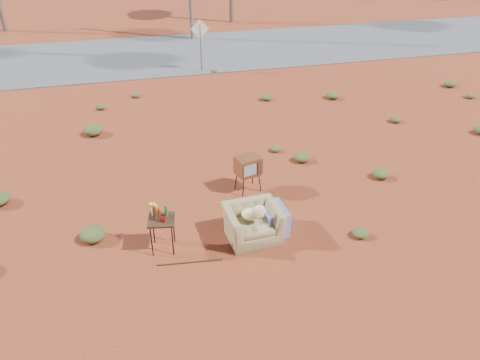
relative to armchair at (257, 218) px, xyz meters
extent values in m
plane|color=brown|center=(-0.57, -0.21, -0.48)|extent=(140.00, 140.00, 0.00)
cube|color=#565659|center=(-0.57, 14.79, -0.46)|extent=(140.00, 7.00, 0.04)
imported|color=olive|center=(-0.10, -0.02, 0.03)|extent=(1.21, 0.82, 1.02)
ellipsoid|color=#E6D88C|center=(-0.16, 0.03, 0.12)|extent=(0.37, 0.37, 0.22)
ellipsoid|color=#E6D88C|center=(-0.04, -0.22, 0.31)|extent=(0.33, 0.16, 0.33)
cube|color=navy|center=(0.43, 0.11, -0.18)|extent=(0.53, 0.78, 0.60)
cube|color=black|center=(0.31, 1.89, 0.00)|extent=(0.61, 0.52, 0.03)
cylinder|color=black|center=(0.13, 1.65, -0.24)|extent=(0.03, 0.03, 0.48)
cylinder|color=black|center=(0.59, 1.77, -0.24)|extent=(0.03, 0.03, 0.48)
cylinder|color=black|center=(0.03, 2.01, -0.24)|extent=(0.03, 0.03, 0.48)
cylinder|color=black|center=(0.50, 2.13, -0.24)|extent=(0.03, 0.03, 0.48)
cube|color=brown|center=(0.31, 1.89, 0.25)|extent=(0.69, 0.60, 0.46)
cube|color=gray|center=(0.30, 1.63, 0.25)|extent=(0.35, 0.11, 0.29)
cube|color=#472D19|center=(0.57, 1.71, 0.25)|extent=(0.13, 0.05, 0.33)
cube|color=#332212|center=(-2.04, 0.06, 0.28)|extent=(0.63, 0.63, 0.04)
cylinder|color=black|center=(-2.29, -0.11, -0.10)|extent=(0.03, 0.03, 0.75)
cylinder|color=black|center=(-1.87, -0.19, -0.10)|extent=(0.03, 0.03, 0.75)
cylinder|color=black|center=(-2.21, 0.31, -0.10)|extent=(0.03, 0.03, 0.75)
cylinder|color=black|center=(-1.79, 0.23, -0.10)|extent=(0.03, 0.03, 0.75)
cylinder|color=#4A1F0C|center=(-2.16, 0.14, 0.44)|extent=(0.08, 0.08, 0.28)
cylinder|color=#4A1F0C|center=(-2.08, -0.02, 0.45)|extent=(0.07, 0.07, 0.30)
cylinder|color=#285F2F|center=(-1.92, 0.15, 0.43)|extent=(0.06, 0.06, 0.26)
cylinder|color=red|center=(-2.00, -0.06, 0.37)|extent=(0.07, 0.07, 0.14)
cylinder|color=silver|center=(-2.17, 0.25, 0.38)|extent=(0.09, 0.09, 0.15)
ellipsoid|color=yellow|center=(-2.17, 0.25, 0.54)|extent=(0.17, 0.17, 0.13)
cylinder|color=#462712|center=(-1.58, -0.54, -0.46)|extent=(1.36, 0.19, 0.04)
cylinder|color=brown|center=(0.93, 11.79, 0.52)|extent=(0.06, 0.06, 2.00)
cube|color=silver|center=(0.93, 11.79, 1.32)|extent=(0.78, 0.04, 0.78)
ellipsoid|color=#404F22|center=(3.93, 1.59, -0.36)|extent=(0.44, 0.44, 0.24)
ellipsoid|color=#404F22|center=(-3.57, 6.29, -0.31)|extent=(0.60, 0.60, 0.33)
ellipsoid|color=#404F22|center=(6.23, 4.79, -0.38)|extent=(0.36, 0.36, 0.20)
ellipsoid|color=#404F22|center=(2.63, 7.79, -0.37)|extent=(0.40, 0.40, 0.22)
ellipsoid|color=#404F22|center=(-2.07, 9.29, -0.39)|extent=(0.30, 0.30, 0.17)
camera|label=1|loc=(-2.42, -7.93, 5.93)|focal=35.00mm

